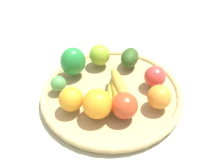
# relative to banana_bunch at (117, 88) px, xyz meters

# --- Properties ---
(ground_plane) EXTENTS (2.40, 2.40, 0.00)m
(ground_plane) POSITION_rel_banana_bunch_xyz_m (0.03, 0.01, -0.06)
(ground_plane) COLOR #B5B59F
(ground_plane) RESTS_ON ground
(basket) EXTENTS (0.44, 0.44, 0.03)m
(basket) POSITION_rel_banana_bunch_xyz_m (0.03, 0.01, -0.05)
(basket) COLOR tan
(basket) RESTS_ON ground_plane
(banana_bunch) EXTENTS (0.16, 0.08, 0.06)m
(banana_bunch) POSITION_rel_banana_bunch_xyz_m (0.00, 0.00, 0.00)
(banana_bunch) COLOR #A89631
(banana_bunch) RESTS_ON basket
(apple_2) EXTENTS (0.09, 0.09, 0.07)m
(apple_2) POSITION_rel_banana_bunch_xyz_m (-0.08, -0.02, 0.01)
(apple_2) COLOR #C64121
(apple_2) RESTS_ON basket
(lime_0) EXTENTS (0.06, 0.06, 0.05)m
(lime_0) POSITION_rel_banana_bunch_xyz_m (0.03, 0.18, -0.01)
(lime_0) COLOR #4E9346
(lime_0) RESTS_ON basket
(apple_0) EXTENTS (0.08, 0.08, 0.07)m
(apple_0) POSITION_rel_banana_bunch_xyz_m (0.05, -0.12, 0.00)
(apple_0) COLOR #D73C37
(apple_0) RESTS_ON basket
(bell_pepper) EXTENTS (0.11, 0.11, 0.10)m
(bell_pepper) POSITION_rel_banana_bunch_xyz_m (0.11, 0.14, 0.02)
(bell_pepper) COLOR #228637
(bell_pepper) RESTS_ON basket
(apple_1) EXTENTS (0.10, 0.10, 0.07)m
(apple_1) POSITION_rel_banana_bunch_xyz_m (0.16, 0.05, 0.01)
(apple_1) COLOR #85AB2A
(apple_1) RESTS_ON basket
(orange_1) EXTENTS (0.10, 0.10, 0.07)m
(orange_1) POSITION_rel_banana_bunch_xyz_m (-0.05, 0.13, 0.00)
(orange_1) COLOR orange
(orange_1) RESTS_ON basket
(orange_2) EXTENTS (0.10, 0.10, 0.08)m
(orange_2) POSITION_rel_banana_bunch_xyz_m (-0.07, 0.05, 0.01)
(orange_2) COLOR orange
(orange_2) RESTS_ON basket
(avocado) EXTENTS (0.10, 0.08, 0.06)m
(avocado) POSITION_rel_banana_bunch_xyz_m (0.16, -0.05, -0.00)
(avocado) COLOR #2D4F1C
(avocado) RESTS_ON basket
(orange_0) EXTENTS (0.10, 0.10, 0.07)m
(orange_0) POSITION_rel_banana_bunch_xyz_m (-0.04, -0.12, 0.00)
(orange_0) COLOR orange
(orange_0) RESTS_ON basket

